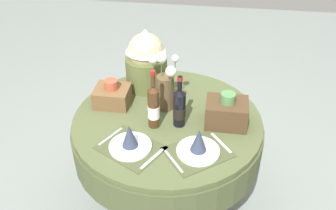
% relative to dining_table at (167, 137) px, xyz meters
% --- Properties ---
extents(ground, '(8.00, 8.00, 0.00)m').
position_rel_dining_table_xyz_m(ground, '(0.00, 0.00, -0.61)').
color(ground, gray).
extents(dining_table, '(1.20, 1.20, 0.76)m').
position_rel_dining_table_xyz_m(dining_table, '(0.00, 0.00, 0.00)').
color(dining_table, '#4C5633').
rests_on(dining_table, ground).
extents(place_setting_left, '(0.42, 0.39, 0.16)m').
position_rel_dining_table_xyz_m(place_setting_left, '(-0.17, -0.30, 0.20)').
color(place_setting_left, '#41492B').
rests_on(place_setting_left, dining_table).
extents(place_setting_right, '(0.43, 0.41, 0.16)m').
position_rel_dining_table_xyz_m(place_setting_right, '(0.21, -0.28, 0.20)').
color(place_setting_right, '#41492B').
rests_on(place_setting_right, dining_table).
extents(flower_vase, '(0.19, 0.18, 0.40)m').
position_rel_dining_table_xyz_m(flower_vase, '(-0.03, 0.11, 0.33)').
color(flower_vase, brown).
rests_on(flower_vase, dining_table).
extents(wine_bottle_left, '(0.07, 0.07, 0.38)m').
position_rel_dining_table_xyz_m(wine_bottle_left, '(-0.07, -0.08, 0.30)').
color(wine_bottle_left, '#422814').
rests_on(wine_bottle_left, dining_table).
extents(wine_bottle_centre, '(0.07, 0.07, 0.34)m').
position_rel_dining_table_xyz_m(wine_bottle_centre, '(0.08, -0.05, 0.28)').
color(wine_bottle_centre, black).
rests_on(wine_bottle_centre, dining_table).
extents(gift_tub_back_left, '(0.28, 0.28, 0.43)m').
position_rel_dining_table_xyz_m(gift_tub_back_left, '(-0.19, 0.35, 0.38)').
color(gift_tub_back_left, '#566033').
rests_on(gift_tub_back_left, dining_table).
extents(woven_basket_side_left, '(0.22, 0.19, 0.18)m').
position_rel_dining_table_xyz_m(woven_basket_side_left, '(-0.37, 0.11, 0.22)').
color(woven_basket_side_left, brown).
rests_on(woven_basket_side_left, dining_table).
extents(woven_basket_side_right, '(0.25, 0.19, 0.22)m').
position_rel_dining_table_xyz_m(woven_basket_side_right, '(0.36, 0.00, 0.24)').
color(woven_basket_side_right, '#47331E').
rests_on(woven_basket_side_right, dining_table).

